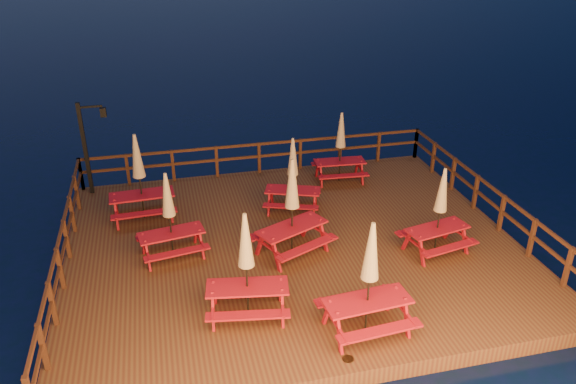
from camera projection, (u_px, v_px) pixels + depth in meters
name	position (u px, v px, depth m)	size (l,w,h in m)	color
ground	(293.00, 255.00, 15.50)	(500.00, 500.00, 0.00)	black
deck	(293.00, 249.00, 15.41)	(12.00, 10.00, 0.40)	#4C2618
deck_piles	(293.00, 264.00, 15.63)	(11.44, 9.44, 1.40)	#3A1C12
railing	(279.00, 190.00, 16.53)	(11.80, 9.75, 1.10)	#3A1C12
lamp_post	(89.00, 140.00, 17.36)	(0.85, 0.18, 3.00)	black
picnic_table_0	(169.00, 214.00, 14.19)	(1.88, 1.64, 2.38)	maroon
picnic_table_1	(246.00, 264.00, 11.98)	(2.01, 1.75, 2.57)	maroon
picnic_table_2	(340.00, 146.00, 18.40)	(1.76, 1.49, 2.39)	maroon
picnic_table_3	(139.00, 176.00, 15.99)	(1.91, 1.60, 2.62)	maroon
picnic_table_4	(292.00, 206.00, 14.26)	(2.35, 2.19, 2.69)	maroon
picnic_table_5	(440.00, 210.00, 14.39)	(1.93, 1.70, 2.41)	maroon
picnic_table_6	(293.00, 174.00, 16.50)	(1.98, 1.81, 2.32)	maroon
picnic_table_7	(369.00, 277.00, 11.49)	(1.97, 1.67, 2.65)	maroon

